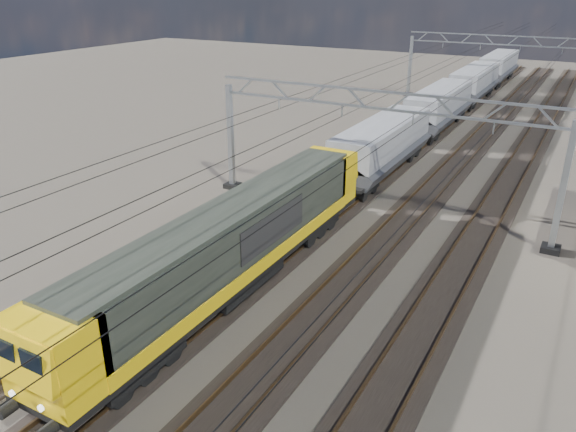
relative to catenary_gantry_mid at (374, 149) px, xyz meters
The scene contains 13 objects.
ground 5.59m from the catenary_gantry_mid, 90.00° to the right, with size 160.00×160.00×0.00m, color #2B2620.
track_outer_west 8.17m from the catenary_gantry_mid, 146.31° to the right, with size 2.60×140.00×0.30m.
track_loco 5.89m from the catenary_gantry_mid, 116.57° to the right, with size 2.60×140.00×0.30m.
track_inner_east 5.89m from the catenary_gantry_mid, 63.43° to the right, with size 2.60×140.00×0.30m.
track_outer_east 8.17m from the catenary_gantry_mid, 33.69° to the right, with size 2.60×140.00×0.30m.
catenary_gantry_mid is the anchor object (origin of this frame).
catenary_gantry_far 36.00m from the catenary_gantry_mid, 90.00° to the left, with size 19.90×0.90×7.11m.
overhead_wires 4.40m from the catenary_gantry_mid, 90.00° to the left, with size 12.03×140.00×0.53m.
locomotive 11.03m from the catenary_gantry_mid, 100.56° to the right, with size 2.76×21.10×3.62m.
hopper_wagon_lead 7.44m from the catenary_gantry_mid, 106.02° to the left, with size 3.38×13.00×3.25m.
hopper_wagon_mid 21.32m from the catenary_gantry_mid, 95.40° to the left, with size 3.38×13.00×3.25m.
hopper_wagon_third 35.46m from the catenary_gantry_mid, 93.24° to the left, with size 3.38×13.00×3.25m.
hopper_wagon_fourth 49.63m from the catenary_gantry_mid, 92.31° to the left, with size 3.38×13.00×3.25m.
Camera 1 is at (10.26, -24.11, 12.46)m, focal length 35.00 mm.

